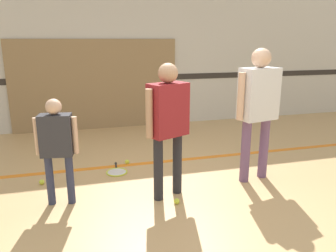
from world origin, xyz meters
TOP-DOWN VIEW (x-y plane):
  - ground_plane at (0.00, 0.00)m, footprint 16.00×16.00m
  - wall_back at (0.00, 3.53)m, footprint 16.00×0.07m
  - wall_panel at (-0.78, 3.47)m, footprint 3.33×0.05m
  - floor_stripe at (0.00, 1.22)m, footprint 14.40×0.10m
  - person_instructor at (-0.17, 0.13)m, footprint 0.55×0.40m
  - person_student_left at (-1.38, 0.26)m, footprint 0.45×0.23m
  - person_student_right at (1.06, 0.30)m, footprint 0.64×0.36m
  - racket_spare_on_floor at (-0.68, 0.99)m, footprint 0.32×0.52m
  - tennis_ball_near_instructor at (-0.12, -0.10)m, footprint 0.07×0.07m
  - tennis_ball_by_spare_racket at (-0.49, 1.27)m, footprint 0.07×0.07m
  - tennis_ball_stray_left at (-1.31, 0.87)m, footprint 0.07×0.07m
  - tennis_ball_stray_right at (-1.65, 0.84)m, footprint 0.07×0.07m

SIDE VIEW (x-z plane):
  - ground_plane at x=0.00m, z-range 0.00..0.00m
  - floor_stripe at x=0.00m, z-range 0.00..0.01m
  - racket_spare_on_floor at x=-0.68m, z-range -0.01..0.03m
  - tennis_ball_near_instructor at x=-0.12m, z-range 0.00..0.07m
  - tennis_ball_by_spare_racket at x=-0.49m, z-range 0.00..0.07m
  - tennis_ball_stray_left at x=-1.31m, z-range 0.00..0.07m
  - tennis_ball_stray_right at x=-1.65m, z-range 0.00..0.07m
  - person_student_left at x=-1.38m, z-range 0.14..1.35m
  - wall_panel at x=-0.78m, z-range 0.00..1.82m
  - person_instructor at x=-0.17m, z-range 0.19..1.75m
  - person_student_right at x=1.06m, z-range 0.20..1.91m
  - wall_back at x=0.00m, z-range 0.00..3.20m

